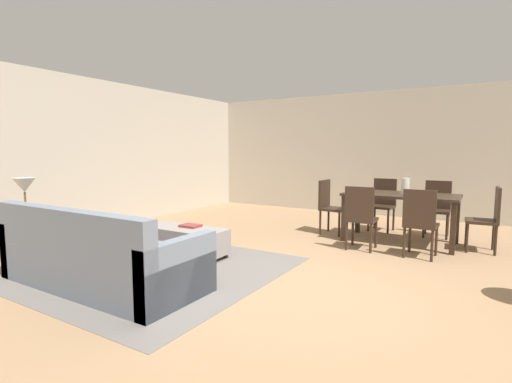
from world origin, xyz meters
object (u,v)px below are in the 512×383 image
(couch, at_px, (99,259))
(vase_centerpiece, at_px, (405,186))
(dining_chair_far_left, at_px, (383,201))
(book_on_ottoman, at_px, (190,226))
(ottoman_table, at_px, (184,239))
(table_lamp, at_px, (24,187))
(dining_chair_head_west, at_px, (329,203))
(dining_chair_near_left, at_px, (361,214))
(dining_chair_far_right, at_px, (437,205))
(dining_chair_head_east, at_px, (489,215))
(dining_chair_near_right, at_px, (420,219))
(dining_table, at_px, (400,200))
(side_table, at_px, (27,229))

(couch, distance_m, vase_centerpiece, 4.39)
(couch, xyz_separation_m, dining_chair_far_left, (1.87, 4.46, 0.24))
(dining_chair_far_left, relative_size, book_on_ottoman, 3.54)
(ottoman_table, height_order, table_lamp, table_lamp)
(dining_chair_head_west, distance_m, book_on_ottoman, 2.55)
(dining_chair_near_left, height_order, dining_chair_far_left, same)
(table_lamp, height_order, vase_centerpiece, table_lamp)
(dining_chair_far_right, relative_size, vase_centerpiece, 3.77)
(table_lamp, bearing_deg, couch, -1.69)
(couch, bearing_deg, vase_centerpiece, 56.83)
(couch, height_order, dining_chair_head_east, dining_chair_head_east)
(dining_chair_far_right, xyz_separation_m, book_on_ottoman, (-2.72, -3.03, -0.12))
(dining_chair_near_left, bearing_deg, couch, -124.00)
(couch, relative_size, dining_chair_near_right, 2.50)
(dining_chair_near_right, height_order, dining_chair_head_west, same)
(table_lamp, height_order, dining_table, table_lamp)
(dining_table, distance_m, dining_chair_far_left, 0.93)
(dining_table, relative_size, dining_chair_head_east, 1.79)
(dining_chair_near_right, xyz_separation_m, dining_chair_far_right, (0.04, 1.58, 0.00))
(dining_chair_near_left, bearing_deg, dining_chair_near_right, -0.02)
(dining_chair_near_right, relative_size, dining_chair_head_east, 1.00)
(table_lamp, relative_size, dining_chair_far_left, 0.57)
(dining_chair_near_left, bearing_deg, book_on_ottoman, -142.58)
(couch, xyz_separation_m, dining_chair_head_east, (3.48, 3.69, 0.24))
(couch, distance_m, dining_chair_head_east, 5.08)
(side_table, xyz_separation_m, dining_chair_near_right, (4.16, 2.82, 0.08))
(side_table, distance_m, dining_table, 5.22)
(ottoman_table, relative_size, dining_chair_head_east, 1.30)
(side_table, relative_size, dining_chair_head_west, 0.61)
(book_on_ottoman, bearing_deg, side_table, -137.35)
(dining_chair_far_right, bearing_deg, book_on_ottoman, -131.93)
(dining_table, relative_size, dining_chair_near_left, 1.79)
(side_table, bearing_deg, table_lamp, -90.00)
(ottoman_table, relative_size, dining_chair_far_left, 1.30)
(ottoman_table, bearing_deg, dining_table, 44.88)
(couch, relative_size, dining_table, 1.40)
(side_table, xyz_separation_m, dining_chair_head_east, (4.93, 3.65, 0.08))
(dining_chair_near_right, xyz_separation_m, dining_chair_head_west, (-1.56, 0.84, 0.00))
(ottoman_table, distance_m, side_table, 1.94)
(dining_chair_far_left, distance_m, dining_chair_head_west, 1.05)
(couch, distance_m, dining_chair_near_left, 3.46)
(dining_chair_far_left, bearing_deg, dining_chair_near_right, -62.23)
(dining_chair_head_east, bearing_deg, dining_chair_near_left, -151.84)
(dining_chair_near_right, bearing_deg, vase_centerpiece, 113.35)
(dining_chair_head_east, bearing_deg, dining_chair_far_left, 154.41)
(dining_chair_far_left, bearing_deg, dining_chair_head_east, -25.59)
(ottoman_table, height_order, dining_chair_near_left, dining_chair_near_left)
(dining_chair_far_right, bearing_deg, table_lamp, -133.73)
(table_lamp, bearing_deg, ottoman_table, 42.00)
(dining_chair_near_left, bearing_deg, dining_chair_head_west, 132.87)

